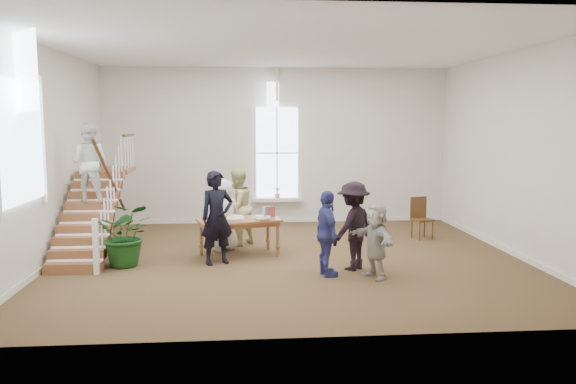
{
  "coord_description": "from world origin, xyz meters",
  "views": [
    {
      "loc": [
        -1.01,
        -11.87,
        2.96
      ],
      "look_at": [
        -0.01,
        0.4,
        1.41
      ],
      "focal_mm": 35.0,
      "sensor_mm": 36.0,
      "label": 1
    }
  ],
  "objects": [
    {
      "name": "woman_cluster_b",
      "position": [
        1.19,
        -0.97,
        0.89
      ],
      "size": [
        1.29,
        1.27,
        1.77
      ],
      "primitive_type": "imported",
      "rotation": [
        0.0,
        0.0,
        3.9
      ],
      "color": "black",
      "rests_on": "ground"
    },
    {
      "name": "elderly_woman",
      "position": [
        -1.45,
        0.94,
        0.83
      ],
      "size": [
        0.96,
        0.83,
        1.66
      ],
      "primitive_type": "imported",
      "rotation": [
        0.0,
        0.0,
        3.59
      ],
      "color": "silver",
      "rests_on": "ground"
    },
    {
      "name": "ground",
      "position": [
        0.0,
        0.0,
        0.0
      ],
      "size": [
        10.0,
        10.0,
        0.0
      ],
      "primitive_type": "plane",
      "color": "#49331C",
      "rests_on": "ground"
    },
    {
      "name": "police_officer",
      "position": [
        -1.55,
        -0.31,
        0.98
      ],
      "size": [
        0.84,
        0.73,
        1.95
      ],
      "primitive_type": "imported",
      "rotation": [
        0.0,
        0.0,
        0.45
      ],
      "color": "black",
      "rests_on": "ground"
    },
    {
      "name": "woman_cluster_c",
      "position": [
        1.49,
        -1.62,
        0.72
      ],
      "size": [
        0.86,
        1.4,
        1.44
      ],
      "primitive_type": "imported",
      "rotation": [
        0.0,
        0.0,
        5.07
      ],
      "color": "#B5AEA3",
      "rests_on": "ground"
    },
    {
      "name": "person_yellow",
      "position": [
        -1.15,
        1.44,
        0.93
      ],
      "size": [
        1.14,
        1.14,
        1.87
      ],
      "primitive_type": "imported",
      "rotation": [
        0.0,
        0.0,
        3.94
      ],
      "color": "#CAC77E",
      "rests_on": "ground"
    },
    {
      "name": "library_table",
      "position": [
        -1.09,
        0.33,
        0.74
      ],
      "size": [
        1.94,
        1.33,
        0.89
      ],
      "rotation": [
        0.0,
        0.0,
        0.28
      ],
      "color": "brown",
      "rests_on": "ground"
    },
    {
      "name": "floor_plant",
      "position": [
        -3.4,
        -0.34,
        0.66
      ],
      "size": [
        1.19,
        1.03,
        1.32
      ],
      "primitive_type": "imported",
      "rotation": [
        0.0,
        0.0,
        0.0
      ],
      "color": "#133D13",
      "rests_on": "ground"
    },
    {
      "name": "side_chair",
      "position": [
        3.5,
        1.88,
        0.59
      ],
      "size": [
        0.56,
        0.56,
        1.06
      ],
      "rotation": [
        0.0,
        0.0,
        0.25
      ],
      "color": "#3D1F10",
      "rests_on": "ground"
    },
    {
      "name": "staircase",
      "position": [
        -4.34,
        0.75,
        1.62
      ],
      "size": [
        1.1,
        4.1,
        2.92
      ],
      "color": "brown",
      "rests_on": "ground"
    },
    {
      "name": "room_shell",
      "position": [
        -0.0,
        4.39,
        0.4
      ],
      "size": [
        10.49,
        10.0,
        10.0
      ],
      "color": "beige",
      "rests_on": "ground"
    },
    {
      "name": "woman_cluster_a",
      "position": [
        0.59,
        -1.42,
        0.83
      ],
      "size": [
        0.57,
        1.03,
        1.66
      ],
      "primitive_type": "imported",
      "rotation": [
        0.0,
        0.0,
        1.74
      ],
      "color": "navy",
      "rests_on": "ground"
    }
  ]
}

